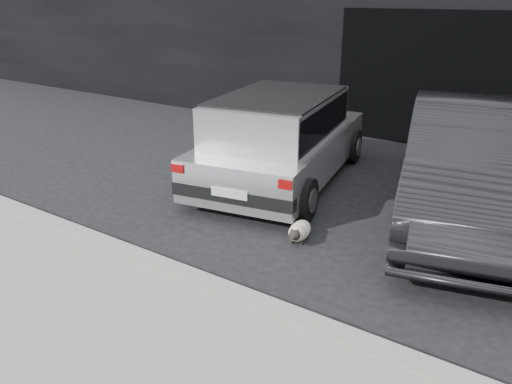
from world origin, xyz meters
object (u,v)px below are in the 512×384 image
Objects in this scene: second_car at (472,164)px; silver_hatchback at (281,134)px; cat_siamese at (299,231)px; cat_white at (245,195)px.

silver_hatchback is at bearing 169.40° from second_car.
silver_hatchback is 0.88× the size of second_car.
silver_hatchback is 2.23m from cat_siamese.
cat_siamese is at bearing -62.69° from silver_hatchback.
cat_siamese is at bearing 52.05° from cat_white.
second_car is at bearing -144.88° from cat_siamese.
silver_hatchback is 1.33m from cat_white.
cat_white reaches higher than cat_siamese.
cat_siamese is 1.28m from cat_white.
second_car is 6.34× the size of cat_white.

